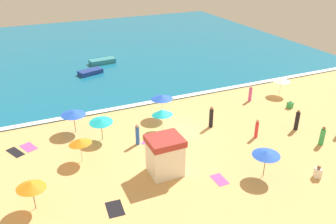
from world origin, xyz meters
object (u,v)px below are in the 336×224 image
beach_umbrella_3 (31,185)px  beach_umbrella_4 (266,153)px  lifeguard_cabana (165,155)px  beach_umbrella_6 (162,97)px  beachgoer_8 (137,134)px  small_boat_0 (90,72)px  beach_umbrella_2 (162,112)px  beachgoer_1 (322,136)px  beachgoer_7 (250,94)px  beach_umbrella_1 (80,141)px  beachgoer_0 (211,117)px  beach_umbrella_5 (281,80)px  beachgoer_3 (290,105)px  beachgoer_4 (297,120)px  beach_umbrella_7 (101,121)px  beach_umbrella_0 (73,113)px  beachgoer_6 (257,128)px  small_boat_1 (102,61)px  beachgoer_5 (318,172)px

beach_umbrella_3 → beach_umbrella_4: beach_umbrella_3 is taller
lifeguard_cabana → beach_umbrella_6: lifeguard_cabana is taller
beachgoer_8 → small_boat_0: (0.25, 17.82, -0.53)m
beach_umbrella_2 → beachgoer_1: bearing=-34.2°
beach_umbrella_2 → beachgoer_7: 10.87m
beach_umbrella_1 → beachgoer_0: beach_umbrella_1 is taller
beachgoer_1 → small_boat_0: beachgoer_1 is taller
beach_umbrella_1 → beachgoer_7: beach_umbrella_1 is taller
beach_umbrella_5 → beachgoer_7: size_ratio=1.16×
beachgoer_0 → beachgoer_1: (6.56, -6.15, -0.19)m
beachgoer_8 → beachgoer_3: bearing=1.4°
beach_umbrella_5 → beachgoer_8: 17.50m
beachgoer_4 → small_boat_0: beachgoer_4 is taller
beachgoer_8 → beach_umbrella_1: bearing=-172.7°
beach_umbrella_2 → beach_umbrella_7: bearing=172.4°
beach_umbrella_1 → beachgoer_1: (17.95, -5.44, -0.94)m
beach_umbrella_0 → beachgoer_7: (17.47, -0.75, -1.01)m
beachgoer_6 → small_boat_0: (-9.08, 20.77, -0.47)m
beach_umbrella_4 → small_boat_0: (-6.26, 25.37, -1.49)m
beachgoer_7 → beachgoer_1: bearing=-89.5°
beachgoer_3 → beachgoer_4: size_ratio=0.43×
beach_umbrella_1 → beachgoer_8: size_ratio=1.29×
beach_umbrella_3 → beachgoer_0: (15.02, 4.71, -0.84)m
beachgoer_7 → beach_umbrella_1: bearing=-167.6°
lifeguard_cabana → small_boat_0: bearing=90.5°
small_boat_1 → beachgoer_8: bearing=-97.1°
beach_umbrella_2 → beachgoer_4: beach_umbrella_2 is taller
beachgoer_0 → beachgoer_7: beachgoer_0 is taller
beachgoer_4 → small_boat_0: (-13.05, 21.09, -0.50)m
beach_umbrella_0 → beachgoer_7: bearing=-2.5°
beachgoer_3 → beachgoer_4: beachgoer_4 is taller
beachgoer_1 → beachgoer_3: (2.51, 6.40, -0.42)m
beach_umbrella_5 → beachgoer_1: (-3.77, -9.40, -0.97)m
beachgoer_3 → beachgoer_6: bearing=-153.1°
beach_umbrella_3 → beach_umbrella_5: 26.57m
beach_umbrella_0 → beach_umbrella_1: size_ratio=1.15×
beachgoer_6 → small_boat_0: 22.67m
beachgoer_8 → beachgoer_5: bearing=-43.3°
beach_umbrella_2 → beachgoer_0: 4.37m
beach_umbrella_7 → beachgoer_7: bearing=5.2°
beachgoer_5 → beach_umbrella_5: bearing=59.6°
beach_umbrella_5 → beachgoer_8: size_ratio=1.07×
beach_umbrella_1 → beachgoer_0: (11.38, 0.72, -0.75)m
beach_umbrella_2 → beach_umbrella_6: size_ratio=0.90×
beach_umbrella_7 → beach_umbrella_1: bearing=-131.0°
beach_umbrella_1 → lifeguard_cabana: bearing=-37.4°
beach_umbrella_5 → beach_umbrella_6: beach_umbrella_6 is taller
beachgoer_0 → small_boat_1: (-4.18, 21.15, -0.54)m
beach_umbrella_3 → beachgoer_0: bearing=17.4°
beach_umbrella_4 → beachgoer_1: beach_umbrella_4 is taller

